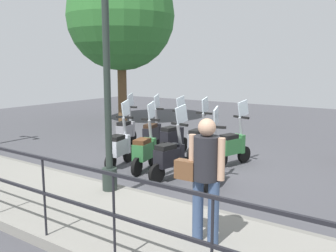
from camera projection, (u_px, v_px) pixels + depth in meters
ground_plane at (181, 167)px, 8.71m from camera, size 28.00×28.00×0.00m
promenade_walkway at (76, 206)px, 6.15m from camera, size 2.20×20.00×0.15m
fence_railing at (15, 173)px, 5.17m from camera, size 0.04×16.03×1.07m
lamp_post_near at (107, 93)px, 6.43m from camera, size 0.26×0.90×3.97m
pedestrian_with_bag at (205, 171)px, 4.62m from camera, size 0.33×0.65×1.59m
tree_large at (121, 17)px, 14.70m from camera, size 4.24×4.24×6.34m
scooter_near_0 at (211, 162)px, 7.36m from camera, size 1.21×0.52×1.54m
scooter_near_1 at (171, 156)px, 7.76m from camera, size 1.23×0.46×1.54m
scooter_near_2 at (145, 150)px, 8.34m from camera, size 1.22×0.49×1.54m
scooter_near_3 at (119, 146)px, 8.72m from camera, size 1.22×0.50×1.54m
scooter_far_0 at (233, 145)px, 8.81m from camera, size 1.21×0.53×1.54m
scooter_far_1 at (199, 140)px, 9.46m from camera, size 1.23×0.44×1.54m
scooter_far_2 at (173, 137)px, 9.85m from camera, size 1.23×0.44×1.54m
scooter_far_3 at (152, 133)px, 10.35m from camera, size 1.21×0.52×1.54m
scooter_far_4 at (126, 130)px, 10.76m from camera, size 1.21×0.53×1.54m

